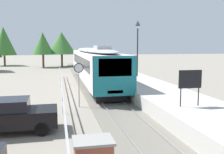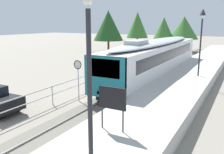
{
  "view_description": "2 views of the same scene",
  "coord_description": "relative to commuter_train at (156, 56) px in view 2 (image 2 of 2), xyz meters",
  "views": [
    {
      "loc": [
        -3.53,
        -2.76,
        3.92
      ],
      "look_at": [
        0.0,
        13.95,
        1.8
      ],
      "focal_mm": 41.46,
      "sensor_mm": 36.0,
      "label": 1
    },
    {
      "loc": [
        7.32,
        0.53,
        5.19
      ],
      "look_at": [
        0.0,
        13.95,
        1.8
      ],
      "focal_mm": 39.46,
      "sensor_mm": 36.0,
      "label": 2
    }
  ],
  "objects": [
    {
      "name": "ground_plane",
      "position": [
        -3.0,
        -0.59,
        -2.15
      ],
      "size": [
        160.0,
        160.0,
        0.0
      ],
      "primitive_type": "plane",
      "color": "gray"
    },
    {
      "name": "track_rails",
      "position": [
        0.0,
        -0.59,
        -2.11
      ],
      "size": [
        3.2,
        60.0,
        0.14
      ],
      "color": "#6B665B",
      "rests_on": "ground"
    },
    {
      "name": "commuter_train",
      "position": [
        0.0,
        0.0,
        0.0
      ],
      "size": [
        2.82,
        19.52,
        3.74
      ],
      "color": "silver",
      "rests_on": "track_rails"
    },
    {
      "name": "station_platform",
      "position": [
        3.25,
        -0.59,
        -1.7
      ],
      "size": [
        3.9,
        60.0,
        0.9
      ],
      "primitive_type": "cube",
      "color": "#B7B5AD",
      "rests_on": "ground"
    },
    {
      "name": "platform_lamp_near_end",
      "position": [
        4.07,
        -17.25,
        2.48
      ],
      "size": [
        0.34,
        0.34,
        5.35
      ],
      "color": "#232328",
      "rests_on": "station_platform"
    },
    {
      "name": "platform_lamp_mid_platform",
      "position": [
        4.07,
        -1.3,
        2.48
      ],
      "size": [
        0.34,
        0.34,
        5.35
      ],
      "color": "#232328",
      "rests_on": "station_platform"
    },
    {
      "name": "platform_notice_board",
      "position": [
        2.84,
        -13.83,
        0.04
      ],
      "size": [
        1.2,
        0.08,
        1.8
      ],
      "color": "#232328",
      "rests_on": "station_platform"
    },
    {
      "name": "speed_limit_sign",
      "position": [
        -2.25,
        -9.2,
        -0.02
      ],
      "size": [
        0.61,
        0.1,
        2.81
      ],
      "color": "#9EA0A5",
      "rests_on": "ground"
    },
    {
      "name": "carpark_fence",
      "position": [
        -3.3,
        -10.59,
        -1.24
      ],
      "size": [
        0.06,
        36.06,
        1.25
      ],
      "color": "#9EA0A5",
      "rests_on": "ground"
    },
    {
      "name": "tree_behind_carpark",
      "position": [
        -13.43,
        27.23,
        2.53
      ],
      "size": [
        4.56,
        4.56,
        7.35
      ],
      "color": "brown",
      "rests_on": "ground"
    },
    {
      "name": "tree_behind_station_far",
      "position": [
        -5.98,
        21.62,
        2.05
      ],
      "size": [
        3.68,
        3.68,
        6.14
      ],
      "color": "brown",
      "rests_on": "ground"
    },
    {
      "name": "tree_distant_left",
      "position": [
        -14.33,
        16.3,
        2.52
      ],
      "size": [
        5.25,
        5.25,
        7.27
      ],
      "color": "brown",
      "rests_on": "ground"
    },
    {
      "name": "tree_distant_centre",
      "position": [
        -2.73,
        22.92,
        2.14
      ],
      "size": [
        5.11,
        5.11,
        6.26
      ],
      "color": "brown",
      "rests_on": "ground"
    }
  ]
}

